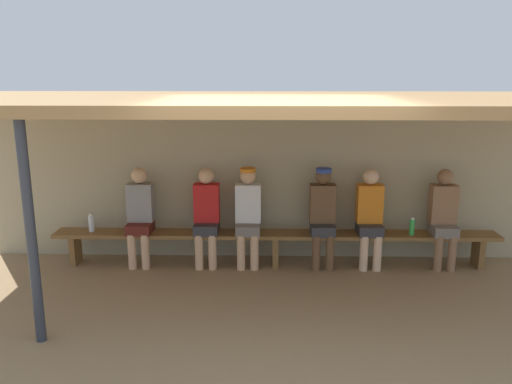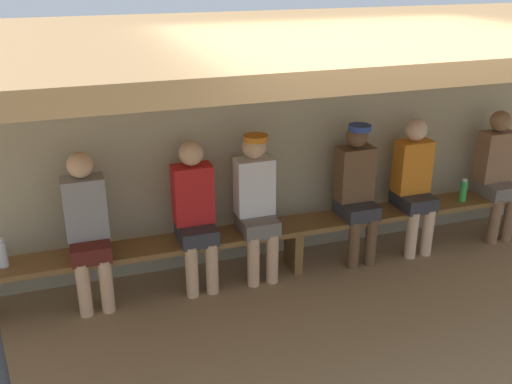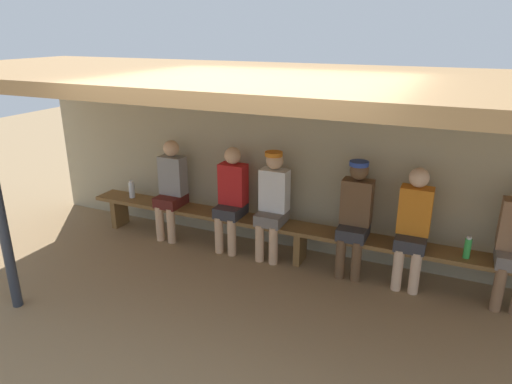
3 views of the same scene
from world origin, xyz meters
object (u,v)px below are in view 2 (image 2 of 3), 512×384
Objects in this scene: player_rightmost at (256,200)px; bench at (294,231)px; player_near_post at (497,170)px; water_bottle_green at (2,253)px; player_with_sunglasses at (87,225)px; water_bottle_orange at (463,191)px; player_leftmost at (357,187)px; player_middle at (414,181)px; player_in_white at (195,210)px.

bench is at bearing -0.55° from player_rightmost.
water_bottle_green is at bearing 179.85° from player_near_post.
player_with_sunglasses reaches higher than water_bottle_orange.
player_leftmost reaches higher than water_bottle_orange.
player_with_sunglasses is 3.66m from water_bottle_orange.
player_rightmost reaches higher than water_bottle_orange.
player_middle is 1.00× the size of player_near_post.
player_with_sunglasses is 5.42× the size of water_bottle_green.
player_leftmost is at bearing 0.00° from player_rightmost.
player_near_post is at bearing 0.08° from bench.
water_bottle_orange is at bearing -1.46° from bench.
player_near_post is 0.45m from water_bottle_orange.
player_middle is at bearing 0.14° from bench.
player_rightmost reaches higher than bench.
player_in_white is 0.99× the size of player_rightmost.
player_leftmost is (1.00, 0.00, 0.00)m from player_rightmost.
player_leftmost is at bearing 179.96° from player_middle.
player_near_post is at bearing 0.00° from player_in_white.
player_middle is at bearing 174.93° from water_bottle_orange.
player_middle is at bearing 180.00° from player_near_post.
player_middle is at bearing -0.02° from player_rightmost.
water_bottle_green is at bearing 179.18° from water_bottle_orange.
water_bottle_green is (-1.57, 0.01, -0.15)m from player_in_white.
water_bottle_orange is (0.56, -0.05, -0.16)m from player_middle.
player_rightmost is 5.67× the size of water_bottle_orange.
player_near_post is 5.63× the size of water_bottle_orange.
player_leftmost reaches higher than bench.
player_middle is 0.99× the size of player_leftmost.
player_rightmost is at bearing 0.05° from player_in_white.
player_with_sunglasses is at bearing -1.08° from water_bottle_green.
bench is 4.49× the size of player_with_sunglasses.
player_middle is 1.00× the size of player_in_white.
player_rightmost is at bearing 178.69° from water_bottle_orange.
player_with_sunglasses is 1.00× the size of player_near_post.
player_leftmost is (0.63, 0.00, 0.36)m from bench.
player_middle is (3.09, 0.00, 0.00)m from player_with_sunglasses.
water_bottle_green is at bearing 179.64° from bench.
player_middle is at bearing 0.00° from player_in_white.
player_with_sunglasses is 4.07m from player_near_post.
player_with_sunglasses is 0.99× the size of player_rightmost.
player_near_post is 4.75m from water_bottle_green.
player_with_sunglasses is at bearing -179.99° from player_leftmost.
player_in_white is at bearing 178.97° from water_bottle_orange.
bench is 24.37× the size of water_bottle_green.
player_in_white is 3.17m from player_near_post.
water_bottle_orange is (4.33, -0.06, -0.00)m from water_bottle_green.
player_near_post reaches higher than bench.
player_leftmost is at bearing 177.59° from water_bottle_orange.
player_in_white is 1.00× the size of player_near_post.
player_with_sunglasses is at bearing 179.22° from water_bottle_orange.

